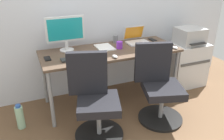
{
  "coord_description": "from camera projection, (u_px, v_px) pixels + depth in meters",
  "views": [
    {
      "loc": [
        -1.06,
        -2.62,
        1.75
      ],
      "look_at": [
        0.0,
        -0.05,
        0.49
      ],
      "focal_mm": 37.38,
      "sensor_mm": 36.0,
      "label": 1
    }
  ],
  "objects": [
    {
      "name": "water_bottle_on_floor",
      "position": [
        20.0,
        117.0,
        2.68
      ],
      "size": [
        0.09,
        0.09,
        0.31
      ],
      "color": "#A5D8B2",
      "rests_on": "ground"
    },
    {
      "name": "ground_plane",
      "position": [
        111.0,
        100.0,
        3.3
      ],
      "size": [
        5.28,
        5.28,
        0.0
      ],
      "primitive_type": "plane",
      "color": "brown"
    },
    {
      "name": "office_chair_right",
      "position": [
        159.0,
        87.0,
        2.76
      ],
      "size": [
        0.55,
        0.55,
        0.94
      ],
      "color": "black",
      "rests_on": "ground"
    },
    {
      "name": "side_cabinet",
      "position": [
        186.0,
        64.0,
        3.61
      ],
      "size": [
        0.58,
        0.42,
        0.67
      ],
      "color": "silver",
      "rests_on": "ground"
    },
    {
      "name": "paper_pile",
      "position": [
        105.0,
        47.0,
        3.07
      ],
      "size": [
        0.21,
        0.3,
        0.01
      ],
      "primitive_type": "cube",
      "color": "white",
      "rests_on": "desk"
    },
    {
      "name": "open_laptop",
      "position": [
        136.0,
        38.0,
        3.27
      ],
      "size": [
        0.31,
        0.29,
        0.22
      ],
      "color": "silver",
      "rests_on": "desk"
    },
    {
      "name": "desk",
      "position": [
        111.0,
        55.0,
        3.01
      ],
      "size": [
        1.77,
        0.68,
        0.75
      ],
      "color": "brown",
      "rests_on": "ground"
    },
    {
      "name": "printer",
      "position": [
        190.0,
        36.0,
        3.43
      ],
      "size": [
        0.38,
        0.4,
        0.24
      ],
      "color": "#B7B7B7",
      "rests_on": "side_cabinet"
    },
    {
      "name": "keyboard_by_laptop",
      "position": [
        155.0,
        51.0,
        2.94
      ],
      "size": [
        0.34,
        0.12,
        0.02
      ],
      "primitive_type": "cube",
      "color": "#2D2D2D",
      "rests_on": "desk"
    },
    {
      "name": "phone_near_monitor",
      "position": [
        47.0,
        59.0,
        2.7
      ],
      "size": [
        0.07,
        0.14,
        0.01
      ],
      "primitive_type": "cube",
      "color": "black",
      "rests_on": "desk"
    },
    {
      "name": "office_chair_left",
      "position": [
        95.0,
        101.0,
        2.48
      ],
      "size": [
        0.55,
        0.55,
        0.94
      ],
      "color": "black",
      "rests_on": "ground"
    },
    {
      "name": "desktop_monitor",
      "position": [
        65.0,
        31.0,
        2.87
      ],
      "size": [
        0.48,
        0.18,
        0.43
      ],
      "color": "silver",
      "rests_on": "desk"
    },
    {
      "name": "keyboard_by_monitor",
      "position": [
        76.0,
        58.0,
        2.69
      ],
      "size": [
        0.34,
        0.12,
        0.02
      ],
      "primitive_type": "cube",
      "color": "#2D2D2D",
      "rests_on": "desk"
    },
    {
      "name": "mouse_by_monitor",
      "position": [
        115.0,
        56.0,
        2.73
      ],
      "size": [
        0.06,
        0.1,
        0.03
      ],
      "primitive_type": "ellipsoid",
      "color": "#B7B7B7",
      "rests_on": "desk"
    },
    {
      "name": "pen_cup",
      "position": [
        115.0,
        39.0,
        3.24
      ],
      "size": [
        0.07,
        0.07,
        0.1
      ],
      "primitive_type": "cylinder",
      "color": "slate",
      "rests_on": "desk"
    },
    {
      "name": "coffee_mug",
      "position": [
        119.0,
        45.0,
        3.03
      ],
      "size": [
        0.08,
        0.08,
        0.09
      ],
      "primitive_type": "cylinder",
      "color": "purple",
      "rests_on": "desk"
    },
    {
      "name": "mouse_by_laptop",
      "position": [
        175.0,
        47.0,
        3.03
      ],
      "size": [
        0.06,
        0.1,
        0.03
      ],
      "primitive_type": "ellipsoid",
      "color": "silver",
      "rests_on": "desk"
    },
    {
      "name": "back_wall",
      "position": [
        99.0,
        1.0,
        3.11
      ],
      "size": [
        4.4,
        0.04,
        2.6
      ],
      "primitive_type": "cube",
      "color": "silver",
      "rests_on": "ground"
    },
    {
      "name": "phone_near_laptop",
      "position": [
        152.0,
        40.0,
        3.38
      ],
      "size": [
        0.07,
        0.14,
        0.01
      ],
      "primitive_type": "cube",
      "color": "black",
      "rests_on": "desk"
    }
  ]
}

